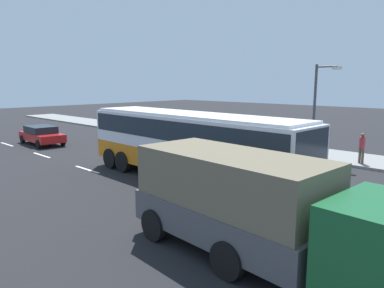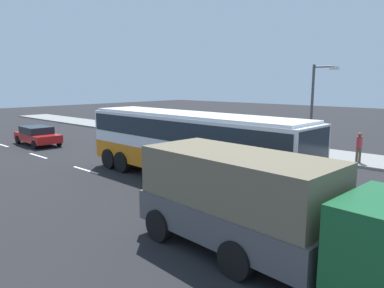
% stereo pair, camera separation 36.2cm
% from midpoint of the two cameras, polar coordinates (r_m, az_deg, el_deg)
% --- Properties ---
extents(ground_plane, '(120.00, 120.00, 0.00)m').
position_cam_midpoint_polar(ground_plane, '(18.29, -0.60, -5.18)').
color(ground_plane, black).
extents(sidewalk_curb, '(80.00, 4.00, 0.15)m').
position_cam_midpoint_polar(sidewalk_curb, '(25.99, 14.09, -0.86)').
color(sidewalk_curb, gray).
rests_on(sidewalk_curb, ground_plane).
extents(lane_centreline, '(27.81, 0.16, 0.01)m').
position_cam_midpoint_polar(lane_centreline, '(20.14, -16.33, -4.17)').
color(lane_centreline, white).
rests_on(lane_centreline, ground_plane).
extents(coach_bus, '(12.50, 3.09, 3.29)m').
position_cam_midpoint_polar(coach_bus, '(17.02, -1.05, 0.75)').
color(coach_bus, orange).
rests_on(coach_bus, ground_plane).
extents(cargo_truck, '(8.24, 3.12, 2.80)m').
position_cam_midpoint_polar(cargo_truck, '(9.55, 10.75, -9.75)').
color(cargo_truck, '#19592D').
rests_on(cargo_truck, ground_plane).
extents(car_red_compact, '(4.61, 2.19, 1.41)m').
position_cam_midpoint_polar(car_red_compact, '(29.95, -23.61, 1.31)').
color(car_red_compact, '#B21919').
rests_on(car_red_compact, ground_plane).
extents(pedestrian_near_curb, '(0.32, 0.32, 1.74)m').
position_cam_midpoint_polar(pedestrian_near_curb, '(22.66, 24.53, -0.17)').
color(pedestrian_near_curb, brown).
rests_on(pedestrian_near_curb, sidewalk_curb).
extents(pedestrian_at_crossing, '(0.32, 0.32, 1.52)m').
position_cam_midpoint_polar(pedestrian_at_crossing, '(26.12, 8.95, 1.46)').
color(pedestrian_at_crossing, '#38334C').
rests_on(pedestrian_at_crossing, sidewalk_curb).
extents(street_lamp, '(1.55, 0.24, 5.62)m').
position_cam_midpoint_polar(street_lamp, '(23.01, 18.45, 6.03)').
color(street_lamp, '#47474C').
rests_on(street_lamp, sidewalk_curb).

